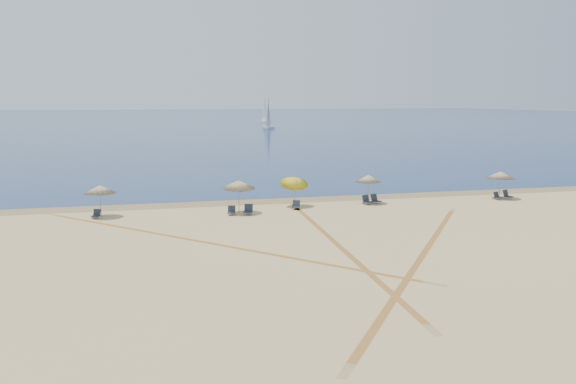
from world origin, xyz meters
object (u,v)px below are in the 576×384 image
(umbrella_3, at_px, (294,180))
(chair_2, at_px, (232,211))
(umbrella_1, at_px, (100,189))
(umbrella_5, at_px, (500,175))
(chair_6, at_px, (375,199))
(chair_7, at_px, (497,196))
(chair_1, at_px, (96,214))
(umbrella_4, at_px, (368,178))
(sailboat_0, at_px, (268,120))
(chair_8, at_px, (507,195))
(chair_4, at_px, (296,205))
(chair_5, at_px, (367,200))
(sailboat_1, at_px, (265,115))
(umbrella_2, at_px, (239,184))
(chair_3, at_px, (248,210))

(umbrella_3, relative_size, chair_2, 3.65)
(umbrella_1, bearing_deg, chair_2, -10.08)
(umbrella_5, distance_m, chair_6, 10.85)
(chair_7, bearing_deg, chair_1, 162.95)
(umbrella_1, bearing_deg, umbrella_4, 1.91)
(umbrella_5, relative_size, sailboat_0, 0.28)
(chair_2, height_order, chair_7, chair_2)
(umbrella_1, xyz_separation_m, umbrella_4, (19.76, 0.66, 0.01))
(chair_1, xyz_separation_m, chair_2, (9.07, -1.12, 0.02))
(chair_2, distance_m, chair_8, 22.66)
(chair_4, bearing_deg, chair_1, -157.29)
(umbrella_1, relative_size, chair_7, 3.10)
(chair_5, bearing_deg, chair_4, 171.35)
(umbrella_3, xyz_separation_m, chair_2, (-5.06, -2.20, -1.68))
(chair_8, bearing_deg, chair_6, 152.47)
(umbrella_5, bearing_deg, chair_5, -179.45)
(chair_4, xyz_separation_m, sailboat_1, (29.96, 155.26, 2.08))
(sailboat_0, bearing_deg, chair_8, -59.48)
(umbrella_3, height_order, chair_8, umbrella_3)
(umbrella_2, height_order, sailboat_0, sailboat_0)
(chair_1, xyz_separation_m, sailboat_1, (43.93, 155.11, 2.10))
(sailboat_1, bearing_deg, chair_2, -121.60)
(chair_5, bearing_deg, umbrella_1, 164.73)
(umbrella_2, relative_size, umbrella_4, 1.08)
(chair_1, relative_size, chair_8, 0.80)
(chair_2, xyz_separation_m, chair_5, (10.68, 1.68, 0.03))
(umbrella_2, bearing_deg, chair_1, 177.21)
(chair_7, bearing_deg, sailboat_0, 70.12)
(umbrella_2, bearing_deg, umbrella_3, 19.23)
(chair_7, xyz_separation_m, sailboat_0, (5.40, 112.95, 2.18))
(chair_3, xyz_separation_m, sailboat_0, (25.87, 114.25, 2.14))
(chair_4, distance_m, chair_5, 5.83)
(umbrella_1, bearing_deg, chair_6, 0.95)
(chair_4, xyz_separation_m, chair_6, (6.57, 0.93, 0.03))
(umbrella_4, bearing_deg, chair_3, -166.55)
(sailboat_0, bearing_deg, umbrella_1, -74.90)
(chair_3, xyz_separation_m, chair_7, (20.47, 1.30, -0.04))
(umbrella_4, xyz_separation_m, sailboat_1, (23.87, 154.01, 0.44))
(chair_3, bearing_deg, chair_2, -169.14)
(umbrella_1, relative_size, chair_5, 2.75)
(sailboat_0, bearing_deg, chair_3, -70.01)
(umbrella_5, height_order, chair_3, umbrella_5)
(chair_7, distance_m, sailboat_1, 155.63)
(chair_4, distance_m, chair_7, 16.73)
(umbrella_4, height_order, chair_7, umbrella_4)
(umbrella_5, relative_size, chair_3, 2.71)
(umbrella_2, relative_size, chair_8, 2.75)
(umbrella_4, height_order, sailboat_0, sailboat_0)
(umbrella_3, bearing_deg, sailboat_0, 78.90)
(umbrella_5, bearing_deg, chair_4, -177.30)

